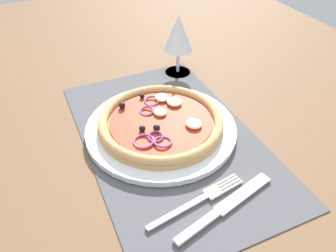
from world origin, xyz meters
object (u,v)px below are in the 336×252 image
object	(u,v)px
plate	(161,128)
knife	(226,206)
pizza	(161,121)
wine_glass	(178,35)
fork	(201,199)

from	to	relation	value
plate	knife	bearing A→B (deg)	5.03
plate	pizza	bearing A→B (deg)	137.15
pizza	wine_glass	xyz separation A→B (cm)	(-20.00, 13.10, 7.48)
plate	pizza	distance (cm)	1.68
pizza	knife	xyz separation A→B (cm)	(21.31, 1.85, -2.02)
fork	knife	bearing A→B (deg)	-54.98
plate	pizza	xyz separation A→B (cm)	(-0.03, 0.03, 1.68)
fork	knife	size ratio (longest dim) A/B	0.91
pizza	knife	size ratio (longest dim) A/B	1.24
fork	wine_glass	world-z (taller)	wine_glass
pizza	knife	bearing A→B (deg)	4.96
plate	wine_glass	bearing A→B (deg)	146.75
plate	knife	xyz separation A→B (cm)	(21.28, 1.87, -0.34)
knife	wine_glass	size ratio (longest dim) A/B	1.32
pizza	fork	xyz separation A→B (cm)	(18.47, -0.96, -2.05)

